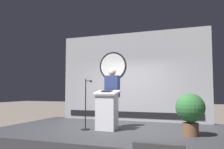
{
  "coord_description": "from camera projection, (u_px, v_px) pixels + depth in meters",
  "views": [
    {
      "loc": [
        2.16,
        -6.07,
        1.34
      ],
      "look_at": [
        -0.11,
        0.14,
        1.82
      ],
      "focal_mm": 36.91,
      "sensor_mm": 36.0,
      "label": 1
    }
  ],
  "objects": [
    {
      "name": "ground_plane",
      "position": [
        114.0,
        140.0,
        6.33
      ],
      "size": [
        40.0,
        40.0,
        0.0
      ],
      "primitive_type": "plane",
      "color": "#6B6056"
    },
    {
      "name": "stage_platform",
      "position": [
        114.0,
        134.0,
        6.34
      ],
      "size": [
        6.4,
        4.0,
        0.3
      ],
      "primitive_type": "cube",
      "color": "#333338",
      "rests_on": "ground"
    },
    {
      "name": "banner_display",
      "position": [
        131.0,
        77.0,
        8.2
      ],
      "size": [
        5.33,
        0.12,
        3.13
      ],
      "color": "#9E9EA3",
      "rests_on": "stage_platform"
    },
    {
      "name": "podium",
      "position": [
        107.0,
        110.0,
        6.18
      ],
      "size": [
        0.64,
        0.5,
        1.07
      ],
      "color": "silver",
      "rests_on": "stage_platform"
    },
    {
      "name": "speaker_person",
      "position": [
        112.0,
        97.0,
        6.66
      ],
      "size": [
        0.4,
        0.26,
        1.71
      ],
      "color": "black",
      "rests_on": "stage_platform"
    },
    {
      "name": "microphone_stand",
      "position": [
        86.0,
        112.0,
        6.27
      ],
      "size": [
        0.24,
        0.49,
        1.38
      ],
      "color": "black",
      "rests_on": "stage_platform"
    },
    {
      "name": "potted_plant",
      "position": [
        190.0,
        110.0,
        5.39
      ],
      "size": [
        0.68,
        0.68,
        0.99
      ],
      "color": "brown",
      "rests_on": "stage_platform"
    }
  ]
}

